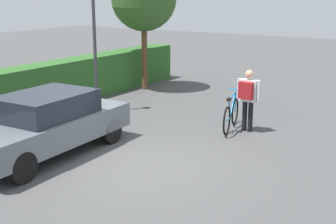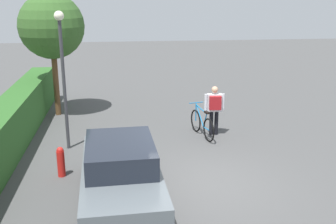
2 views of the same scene
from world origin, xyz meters
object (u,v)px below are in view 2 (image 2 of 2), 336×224
at_px(bicycle, 202,124).
at_px(person_rider, 214,106).
at_px(street_lamp, 62,62).
at_px(parked_car_near, 121,172).
at_px(tree_kerbside, 52,27).
at_px(fire_hydrant, 61,161).

distance_m(bicycle, person_rider, 0.73).
distance_m(person_rider, street_lamp, 5.05).
relative_size(parked_car_near, bicycle, 2.43).
distance_m(parked_car_near, person_rider, 5.23).
relative_size(street_lamp, tree_kerbside, 0.89).
distance_m(bicycle, fire_hydrant, 4.96).
height_order(tree_kerbside, fire_hydrant, tree_kerbside).
bearing_deg(street_lamp, fire_hydrant, -178.56).
xyz_separation_m(parked_car_near, person_rider, (4.19, -3.12, 0.26)).
distance_m(street_lamp, fire_hydrant, 3.02).
distance_m(bicycle, tree_kerbside, 6.66).
bearing_deg(fire_hydrant, bicycle, -58.80).
height_order(bicycle, street_lamp, street_lamp).
relative_size(parked_car_near, street_lamp, 1.04).
relative_size(bicycle, street_lamp, 0.43).
height_order(person_rider, tree_kerbside, tree_kerbside).
height_order(parked_car_near, street_lamp, street_lamp).
relative_size(bicycle, tree_kerbside, 0.38).
xyz_separation_m(person_rider, tree_kerbside, (2.99, 5.52, 2.38)).
height_order(bicycle, fire_hydrant, bicycle).
xyz_separation_m(bicycle, fire_hydrant, (-2.57, 4.24, -0.01)).
height_order(street_lamp, tree_kerbside, tree_kerbside).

